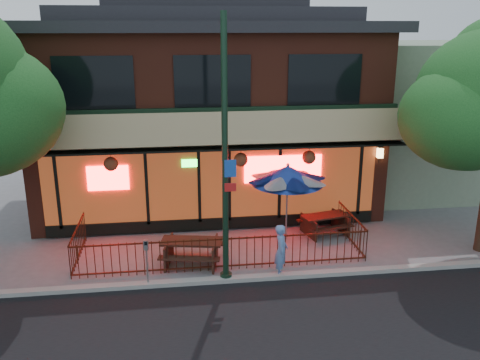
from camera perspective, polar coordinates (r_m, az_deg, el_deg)
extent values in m
plane|color=gray|center=(14.49, -1.75, -10.40)|extent=(80.00, 80.00, 0.00)
cube|color=#999993|center=(14.02, -1.54, -11.12)|extent=(80.00, 0.25, 0.12)
cube|color=maroon|center=(20.34, -3.93, 7.25)|extent=(12.00, 8.00, 6.50)
cube|color=#59230F|center=(16.80, -2.92, -0.41)|extent=(11.00, 0.06, 2.60)
cube|color=#FF0C0C|center=(16.93, 4.87, 1.27)|extent=(2.60, 0.04, 0.90)
cube|color=#FF0C0C|center=(16.72, -14.60, 0.21)|extent=(1.30, 0.04, 0.80)
cube|color=tan|center=(15.87, -2.87, 5.63)|extent=(12.20, 1.33, 1.26)
cube|color=black|center=(16.25, -16.07, 10.45)|extent=(2.40, 0.06, 1.60)
cube|color=black|center=(16.13, -3.10, 11.02)|extent=(2.40, 0.06, 1.60)
cube|color=black|center=(16.80, 9.47, 11.06)|extent=(2.40, 0.06, 1.60)
cube|color=black|center=(17.24, -2.84, -4.89)|extent=(11.00, 0.12, 0.40)
cube|color=#FFC672|center=(17.74, 15.44, 2.93)|extent=(0.18, 0.18, 0.32)
cube|color=gray|center=(23.23, 18.91, 6.97)|extent=(6.00, 7.00, 6.00)
cube|color=#3E180D|center=(14.26, -1.87, -6.64)|extent=(8.40, 0.04, 0.04)
cube|color=#3E180D|center=(14.61, -1.84, -9.63)|extent=(8.40, 0.04, 0.04)
cube|color=#3E180D|center=(15.68, -17.89, -5.25)|extent=(0.04, 2.60, 0.04)
cube|color=#3E180D|center=(16.35, 12.50, -3.91)|extent=(0.04, 2.60, 0.04)
cylinder|color=#3E180D|center=(14.45, -1.85, -8.28)|extent=(0.02, 0.02, 1.00)
cylinder|color=black|center=(12.87, -1.71, 2.75)|extent=(0.16, 0.16, 7.00)
cylinder|color=black|center=(14.09, -1.59, -10.78)|extent=(0.32, 0.32, 0.20)
cube|color=#194CB2|center=(12.81, -1.09, 1.30)|extent=(0.30, 0.02, 0.45)
cube|color=red|center=(12.96, -1.08, -0.83)|extent=(0.30, 0.02, 0.22)
cube|color=#3B1F15|center=(15.02, -8.01, -8.02)|extent=(0.29, 1.24, 0.71)
cube|color=#3B1F15|center=(14.83, -2.82, -8.21)|extent=(0.29, 1.24, 0.71)
cube|color=#3B1F15|center=(14.76, -5.47, -6.86)|extent=(1.84, 1.04, 0.06)
cube|color=#3B1F15|center=(14.41, -5.76, -8.77)|extent=(1.76, 0.59, 0.05)
cube|color=#3B1F15|center=(15.36, -5.15, -7.06)|extent=(1.76, 0.59, 0.05)
cube|color=#321911|center=(16.89, 7.71, -5.27)|extent=(0.30, 1.10, 0.64)
cube|color=#321911|center=(17.46, 11.21, -4.69)|extent=(0.30, 1.10, 0.64)
cube|color=#321911|center=(17.05, 9.54, -3.98)|extent=(1.65, 0.97, 0.05)
cube|color=#321911|center=(16.77, 10.30, -5.34)|extent=(1.56, 0.58, 0.04)
cube|color=#321911|center=(17.52, 8.73, -4.26)|extent=(1.56, 0.58, 0.04)
cylinder|color=gray|center=(16.22, 5.27, -2.86)|extent=(0.05, 0.05, 2.36)
cone|color=#1B3698|center=(15.91, 5.37, 0.59)|extent=(2.25, 2.25, 0.59)
sphere|color=gray|center=(15.82, 5.40, 1.70)|extent=(0.11, 0.11, 0.11)
imported|color=#6187C3|center=(14.07, 4.66, -7.91)|extent=(0.49, 0.62, 1.51)
cylinder|color=#9B9FA4|center=(13.79, -10.37, -9.68)|extent=(0.05, 0.05, 1.08)
cube|color=#9B9FA4|center=(13.51, -10.52, -7.18)|extent=(0.13, 0.12, 0.28)
cube|color=black|center=(13.44, -10.54, -7.04)|extent=(0.08, 0.02, 0.10)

